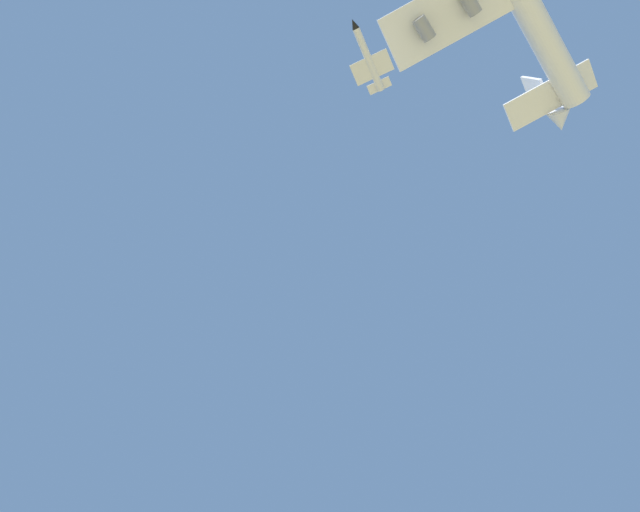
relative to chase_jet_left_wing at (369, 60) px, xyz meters
The scene contains 1 object.
chase_jet_left_wing is the anchor object (origin of this frame).
Camera 1 is at (39.54, 82.85, 3.83)m, focal length 34.74 mm.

